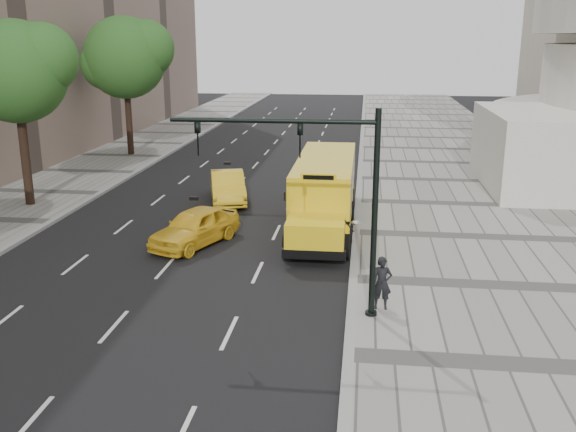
# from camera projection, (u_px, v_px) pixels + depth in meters

# --- Properties ---
(ground) EXTENTS (140.00, 140.00, 0.00)m
(ground) POSITION_uv_depth(u_px,v_px,m) (221.00, 230.00, 28.53)
(ground) COLOR black
(ground) RESTS_ON ground
(sidewalk_museum) EXTENTS (12.00, 140.00, 0.15)m
(sidewalk_museum) POSITION_uv_depth(u_px,v_px,m) (498.00, 239.00, 27.12)
(sidewalk_museum) COLOR gray
(sidewalk_museum) RESTS_ON ground
(curb_museum) EXTENTS (0.30, 140.00, 0.15)m
(curb_museum) POSITION_uv_depth(u_px,v_px,m) (356.00, 234.00, 27.81)
(curb_museum) COLOR gray
(curb_museum) RESTS_ON ground
(curb_far) EXTENTS (0.30, 140.00, 0.15)m
(curb_far) POSITION_uv_depth(u_px,v_px,m) (50.00, 223.00, 29.43)
(curb_far) COLOR gray
(curb_far) RESTS_ON ground
(tree_b) EXTENTS (5.56, 4.94, 9.17)m
(tree_b) POSITION_uv_depth(u_px,v_px,m) (17.00, 71.00, 30.69)
(tree_b) COLOR black
(tree_b) RESTS_ON ground
(tree_c) EXTENTS (6.38, 5.67, 9.76)m
(tree_c) POSITION_uv_depth(u_px,v_px,m) (126.00, 57.00, 44.44)
(tree_c) COLOR black
(tree_c) RESTS_ON ground
(school_bus) EXTENTS (2.96, 11.56, 3.19)m
(school_bus) POSITION_uv_depth(u_px,v_px,m) (325.00, 186.00, 29.21)
(school_bus) COLOR yellow
(school_bus) RESTS_ON ground
(taxi_near) EXTENTS (3.43, 4.86, 1.54)m
(taxi_near) POSITION_uv_depth(u_px,v_px,m) (195.00, 227.00, 26.37)
(taxi_near) COLOR yellow
(taxi_near) RESTS_ON ground
(taxi_far) EXTENTS (2.85, 5.04, 1.57)m
(taxi_far) POSITION_uv_depth(u_px,v_px,m) (228.00, 187.00, 33.31)
(taxi_far) COLOR yellow
(taxi_far) RESTS_ON ground
(pedestrian) EXTENTS (0.62, 0.41, 1.68)m
(pedestrian) POSITION_uv_depth(u_px,v_px,m) (382.00, 283.00, 19.77)
(pedestrian) COLOR black
(pedestrian) RESTS_ON sidewalk_museum
(traffic_signal) EXTENTS (6.18, 0.36, 6.40)m
(traffic_signal) POSITION_uv_depth(u_px,v_px,m) (327.00, 187.00, 18.64)
(traffic_signal) COLOR black
(traffic_signal) RESTS_ON ground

